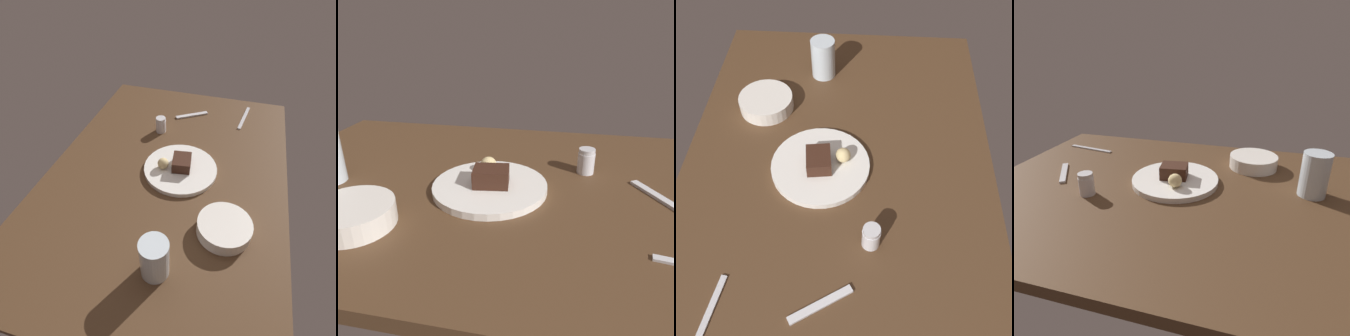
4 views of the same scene
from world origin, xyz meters
TOP-DOWN VIEW (x-y plane):
  - dining_table at (0.00, 0.00)cm, footprint 120.00×84.00cm
  - dessert_plate at (-2.54, 4.47)cm, footprint 26.32×26.32cm
  - chocolate_cake_slice at (-2.93, 4.79)cm, footprint 8.74×7.42cm
  - bread_roll at (-0.75, -1.49)cm, footprint 4.00×4.00cm
  - salt_shaker at (-24.30, -9.49)cm, footprint 4.30×4.30cm
  - water_glass at (36.78, 7.38)cm, footprint 7.60×7.60cm
  - side_bowl at (19.77, 23.09)cm, footprint 16.00×16.00cm
  - dessert_spoon at (-39.62, 0.71)cm, footprint 9.52×13.65cm
  - butter_knife at (-43.96, 24.00)cm, footprint 19.00×4.20cm

SIDE VIEW (x-z plane):
  - dining_table at x=0.00cm, z-range 0.00..3.00cm
  - butter_knife at x=-43.96cm, z-range 3.00..3.50cm
  - dessert_spoon at x=-39.62cm, z-range 3.00..3.70cm
  - dessert_plate at x=-2.54cm, z-range 3.00..4.64cm
  - side_bowl at x=19.77cm, z-range 3.00..7.32cm
  - salt_shaker at x=-24.30cm, z-range 2.95..9.48cm
  - bread_roll at x=-0.75cm, z-range 4.64..8.64cm
  - chocolate_cake_slice at x=-2.93cm, z-range 4.64..8.67cm
  - water_glass at x=36.78cm, z-range 3.00..15.59cm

